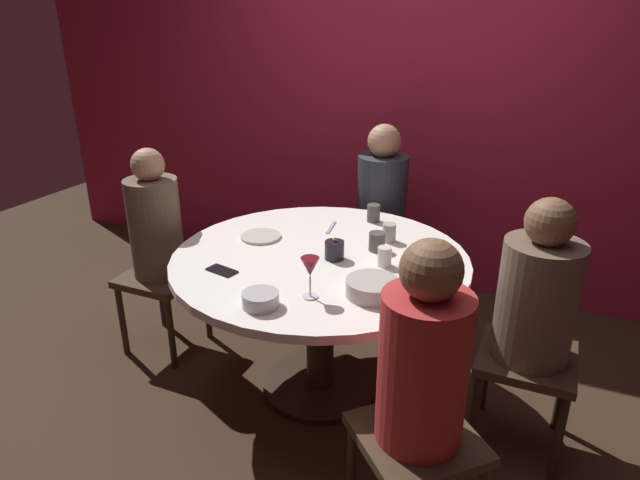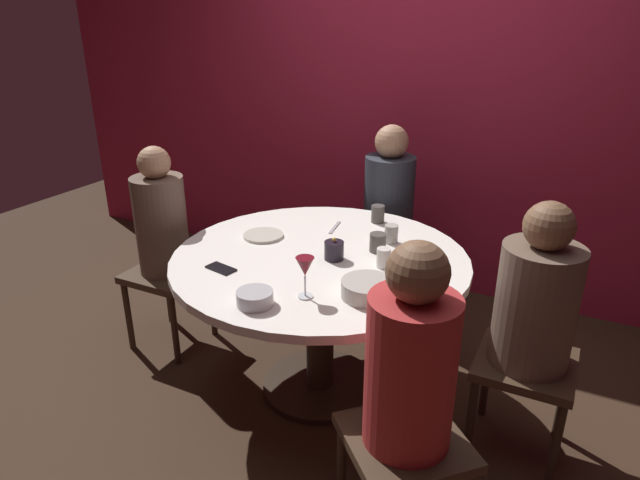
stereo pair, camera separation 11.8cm
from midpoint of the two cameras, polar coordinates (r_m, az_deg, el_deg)
The scene contains 20 objects.
ground_plane at distance 3.02m, azimuth 1.16°, elevation -14.87°, with size 8.00×8.00×0.00m, color #382619.
back_wall at distance 3.82m, azimuth 11.22°, elevation 14.09°, with size 6.00×0.10×2.60m, color maroon.
dining_table at distance 2.69m, azimuth 1.26°, elevation -4.44°, with size 1.42×1.42×0.76m.
seated_diner_left at distance 3.16m, azimuth -14.98°, elevation 1.13°, with size 0.40×0.40×1.19m.
seated_diner_back at distance 3.46m, azimuth 8.08°, elevation 3.99°, with size 0.40×0.40×1.22m.
seated_diner_right at distance 2.44m, azimuth 22.63°, elevation -6.46°, with size 0.40×0.40×1.18m.
seated_diner_front_right at distance 1.90m, azimuth 11.10°, elevation -13.29°, with size 0.57×0.57×1.21m.
candle_holder at distance 2.58m, azimuth 2.77°, elevation -1.08°, with size 0.09×0.09×0.11m.
wine_glass at distance 2.20m, azimuth -0.03°, elevation -2.97°, with size 0.08×0.08×0.18m.
dinner_plate at distance 2.86m, azimuth -4.70°, elevation 0.47°, with size 0.21×0.21×0.01m, color beige.
cell_phone at distance 2.52m, azimuth -8.87°, elevation -2.93°, with size 0.07×0.14×0.01m, color black.
bowl_serving_large at distance 2.20m, azimuth -5.20°, elevation -6.00°, with size 0.15×0.15×0.06m, color #B7B7BC.
bowl_salad_center at distance 2.37m, azimuth 11.94°, elevation -4.22°, with size 0.13×0.13×0.06m, color #4C4742.
bowl_small_white at distance 2.26m, azimuth 6.44°, elevation -5.03°, with size 0.22×0.22×0.07m, color #B2ADA3.
cup_near_candle at distance 2.52m, azimuth 7.91°, elevation -1.83°, with size 0.06×0.06×0.09m, color silver.
cup_by_left_diner at distance 2.79m, azimuth 8.56°, elevation 0.62°, with size 0.07×0.07×0.09m, color #B2ADA3.
cup_by_right_diner at distance 3.05m, azimuth 7.09°, elevation 2.68°, with size 0.07×0.07×0.10m, color #4C4742.
cup_center_front at distance 2.68m, azimuth 7.23°, elevation -0.28°, with size 0.08×0.08×0.09m, color #4C4742.
fork_near_plate at distance 2.69m, azimuth 11.94°, elevation -1.51°, with size 0.02×0.18×0.01m, color #B7B7BC.
knife_near_plate at distance 2.97m, azimuth 2.64°, elevation 1.30°, with size 0.02×0.18×0.01m, color #B7B7BC.
Camera 2 is at (1.08, -2.14, 1.84)m, focal length 31.03 mm.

